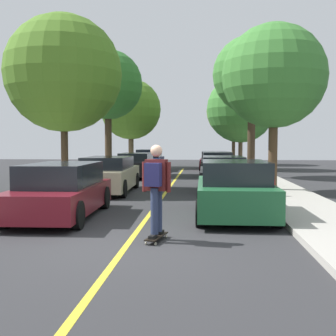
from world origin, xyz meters
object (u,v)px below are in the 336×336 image
at_px(parked_car_left_farthest, 150,160).
at_px(street_tree_left_near, 108,85).
at_px(street_tree_right_nearest, 274,76).
at_px(parked_car_right_nearest, 234,190).
at_px(parked_car_left_nearest, 61,191).
at_px(skateboard, 156,237).
at_px(parked_car_left_near, 108,175).
at_px(parked_car_right_near, 223,174).
at_px(street_tree_left_nearest, 64,74).
at_px(parked_car_left_far, 136,165).
at_px(street_tree_right_farthest, 234,111).
at_px(street_tree_right_far, 241,109).
at_px(parked_car_right_far, 217,164).
at_px(skateboarder, 156,184).
at_px(street_tree_right_near, 252,75).
at_px(street_tree_left_far, 131,109).
at_px(parked_car_right_farthest, 214,160).
at_px(fire_hydrant, 272,186).

relative_size(parked_car_left_farthest, street_tree_left_near, 0.64).
bearing_deg(street_tree_right_nearest, parked_car_right_nearest, -108.53).
height_order(street_tree_left_near, street_tree_right_nearest, street_tree_left_near).
xyz_separation_m(parked_car_left_nearest, parked_car_right_nearest, (4.43, 0.34, 0.02)).
bearing_deg(skateboard, parked_car_right_nearest, 59.11).
bearing_deg(parked_car_left_near, parked_car_right_near, 13.67).
bearing_deg(street_tree_left_nearest, street_tree_right_nearest, -0.92).
height_order(parked_car_left_far, parked_car_left_farthest, parked_car_left_farthest).
distance_m(street_tree_left_nearest, street_tree_right_farthest, 22.37).
distance_m(street_tree_right_far, street_tree_right_farthest, 6.90).
xyz_separation_m(street_tree_left_nearest, street_tree_right_nearest, (8.11, -0.13, -0.23)).
bearing_deg(skateboard, street_tree_right_farthest, 83.12).
height_order(parked_car_right_far, street_tree_left_near, street_tree_left_near).
height_order(parked_car_right_near, skateboarder, skateboarder).
bearing_deg(parked_car_left_nearest, parked_car_left_farthest, 90.00).
bearing_deg(parked_car_right_near, street_tree_right_farthest, 84.79).
relative_size(parked_car_left_near, street_tree_left_near, 0.66).
distance_m(street_tree_left_near, street_tree_right_near, 8.15).
distance_m(parked_car_left_near, street_tree_left_near, 9.72).
distance_m(parked_car_right_nearest, street_tree_right_farthest, 26.82).
xyz_separation_m(parked_car_left_far, street_tree_right_far, (6.27, 7.36, 3.59)).
height_order(parked_car_left_near, street_tree_right_nearest, street_tree_right_nearest).
relative_size(parked_car_right_far, street_tree_left_nearest, 0.63).
xyz_separation_m(parked_car_left_farthest, street_tree_right_far, (6.27, 1.43, 3.56)).
bearing_deg(parked_car_right_far, parked_car_left_nearest, -107.80).
bearing_deg(street_tree_left_far, parked_car_right_near, -67.69).
bearing_deg(parked_car_left_nearest, parked_car_right_far, 72.20).
height_order(parked_car_left_farthest, street_tree_right_nearest, street_tree_right_nearest).
height_order(parked_car_right_farthest, street_tree_left_far, street_tree_left_far).
distance_m(street_tree_right_farthest, skateboarder, 29.76).
relative_size(street_tree_left_near, street_tree_left_far, 1.08).
xyz_separation_m(parked_car_right_nearest, street_tree_right_farthest, (1.84, 26.47, 3.90)).
distance_m(parked_car_left_near, parked_car_right_farthest, 14.94).
relative_size(parked_car_left_far, street_tree_right_nearest, 0.72).
distance_m(street_tree_right_nearest, street_tree_right_near, 7.45).
relative_size(street_tree_left_nearest, fire_hydrant, 9.68).
xyz_separation_m(street_tree_left_nearest, street_tree_left_near, (0.00, 7.98, 0.60)).
bearing_deg(street_tree_left_nearest, parked_car_right_nearest, -41.89).
bearing_deg(skateboard, parked_car_right_farthest, 85.65).
height_order(parked_car_right_nearest, street_tree_right_far, street_tree_right_far).
height_order(street_tree_left_far, skateboarder, street_tree_left_far).
xyz_separation_m(street_tree_left_far, street_tree_right_farthest, (8.11, 4.92, 0.18)).
height_order(parked_car_right_farthest, street_tree_right_nearest, street_tree_right_nearest).
relative_size(parked_car_left_far, street_tree_right_near, 0.59).
bearing_deg(street_tree_right_farthest, parked_car_left_near, -106.41).
bearing_deg(skateboarder, street_tree_left_far, 100.58).
bearing_deg(skateboarder, street_tree_right_farthest, 83.11).
bearing_deg(parked_car_right_far, parked_car_right_nearest, -90.00).
xyz_separation_m(parked_car_left_near, skateboard, (2.73, -8.04, -0.59)).
relative_size(parked_car_left_near, street_tree_right_near, 0.62).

